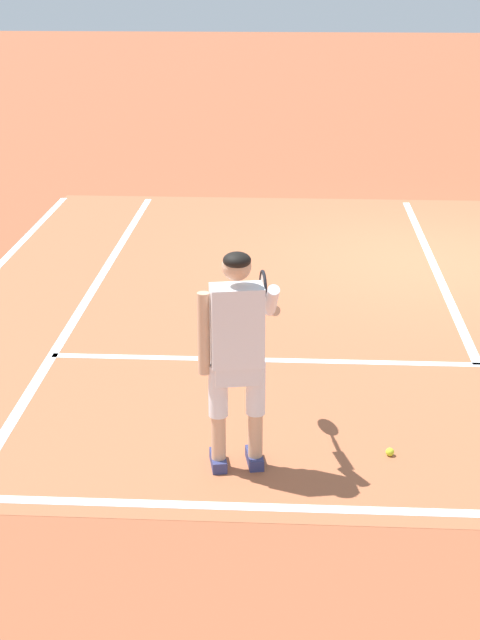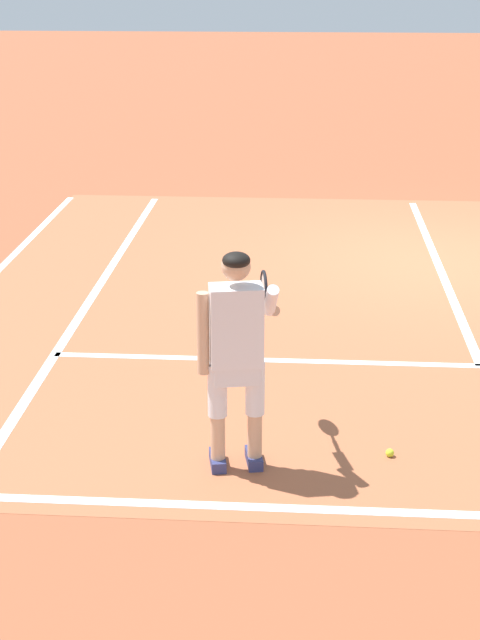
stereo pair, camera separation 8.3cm
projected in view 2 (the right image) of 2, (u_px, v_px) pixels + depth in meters
ground_plane at (437, 262)px, 12.09m from camera, size 80.00×80.00×0.00m
court_inner_surface at (453, 299)px, 10.75m from camera, size 10.98×9.42×0.00m
line_centre_service at (438, 264)px, 11.97m from camera, size 0.10×6.40×0.01m
line_singles_left at (96, 291)px, 11.01m from camera, size 0.10×9.02×0.01m
tennis_player at (237, 346)px, 6.88m from camera, size 0.59×1.19×1.71m
tennis_ball_near_feet at (390, 453)px, 7.35m from camera, size 0.07×0.07×0.07m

